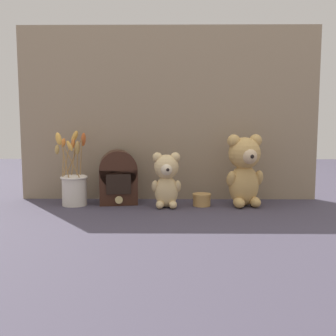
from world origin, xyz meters
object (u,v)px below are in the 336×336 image
Objects in this scene: teddy_bear_medium at (166,179)px; vintage_radio at (118,177)px; decorative_tin_tall at (202,200)px; flower_vase at (74,185)px; teddy_bear_large at (245,169)px.

teddy_bear_medium is 0.99× the size of vintage_radio.
decorative_tin_tall is at bearing 12.27° from teddy_bear_medium.
flower_vase is at bearing -169.11° from vintage_radio.
teddy_bear_large is 0.22m from decorative_tin_tall.
teddy_bear_large is 3.86× the size of decorative_tin_tall.
teddy_bear_large is at bearing -4.62° from vintage_radio.
vintage_radio is at bearing 175.38° from teddy_bear_large.
teddy_bear_large is 0.54m from vintage_radio.
decorative_tin_tall is at bearing -6.79° from vintage_radio.
teddy_bear_large is 0.73m from flower_vase.
flower_vase is 1.37× the size of vintage_radio.
vintage_radio reaches higher than decorative_tin_tall.
teddy_bear_large is 0.33m from teddy_bear_medium.
vintage_radio reaches higher than teddy_bear_medium.
vintage_radio is 2.96× the size of decorative_tin_tall.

